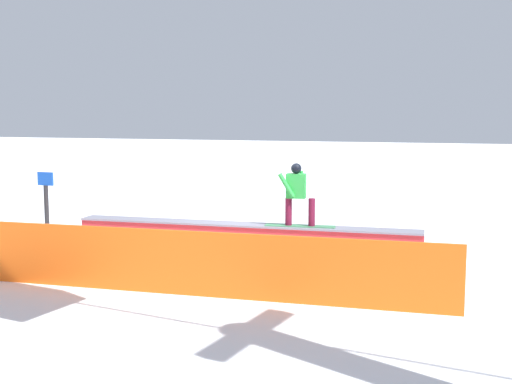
% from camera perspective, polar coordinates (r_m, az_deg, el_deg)
% --- Properties ---
extents(ground_plane, '(120.00, 120.00, 0.00)m').
position_cam_1_polar(ground_plane, '(13.88, -1.08, -5.82)').
color(ground_plane, white).
extents(grind_box, '(7.54, 1.11, 0.73)m').
position_cam_1_polar(grind_box, '(13.81, -1.09, -4.48)').
color(grind_box, red).
rests_on(grind_box, ground_plane).
extents(snowboarder, '(1.50, 0.51, 1.33)m').
position_cam_1_polar(snowboarder, '(13.36, 3.69, -0.05)').
color(snowboarder, '#3E8456').
rests_on(snowboarder, grind_box).
extents(safety_fence, '(9.21, 0.78, 1.11)m').
position_cam_1_polar(safety_fence, '(10.99, -6.74, -6.28)').
color(safety_fence, '#F95F16').
rests_on(safety_fence, ground_plane).
extents(trail_marker, '(0.40, 0.10, 1.78)m').
position_cam_1_polar(trail_marker, '(15.19, -18.18, -1.39)').
color(trail_marker, '#262628').
rests_on(trail_marker, ground_plane).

